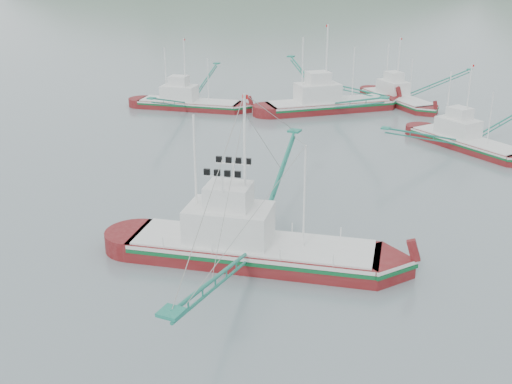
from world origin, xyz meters
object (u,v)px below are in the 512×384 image
at_px(main_boat, 250,231).
at_px(bg_boat_right, 467,130).
at_px(bg_boat_extra, 398,89).
at_px(bg_boat_left, 188,96).
at_px(bg_boat_far, 329,92).

relative_size(main_boat, bg_boat_right, 1.41).
bearing_deg(main_boat, bg_boat_right, 62.66).
xyz_separation_m(main_boat, bg_boat_extra, (-1.96, 48.58, -0.14)).
relative_size(bg_boat_right, bg_boat_extra, 1.07).
bearing_deg(bg_boat_right, main_boat, -72.80).
xyz_separation_m(main_boat, bg_boat_right, (8.94, 31.76, -0.17)).
distance_m(bg_boat_left, bg_boat_extra, 27.03).
height_order(bg_boat_far, bg_boat_left, bg_boat_far).
height_order(bg_boat_far, bg_boat_extra, bg_boat_far).
bearing_deg(bg_boat_far, bg_boat_right, -69.28).
relative_size(main_boat, bg_boat_far, 1.20).
distance_m(bg_boat_right, bg_boat_left, 34.19).
xyz_separation_m(bg_boat_left, bg_boat_extra, (23.16, 13.94, 0.35)).
height_order(main_boat, bg_boat_extra, main_boat).
height_order(bg_boat_right, bg_boat_left, bg_boat_left).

